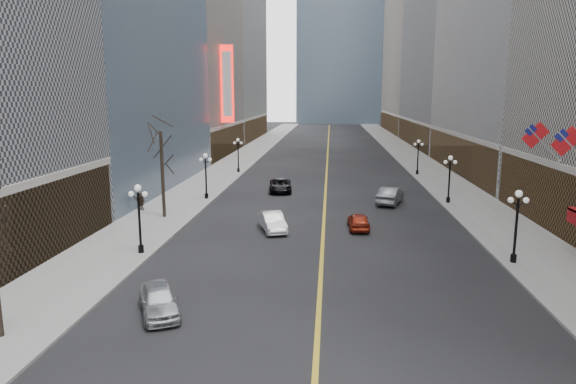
% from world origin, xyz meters
% --- Properties ---
extents(sidewalk_east, '(6.00, 230.00, 0.15)m').
position_xyz_m(sidewalk_east, '(14.00, 70.00, 0.07)').
color(sidewalk_east, gray).
rests_on(sidewalk_east, ground).
extents(sidewalk_west, '(6.00, 230.00, 0.15)m').
position_xyz_m(sidewalk_west, '(-14.00, 70.00, 0.07)').
color(sidewalk_west, gray).
rests_on(sidewalk_west, ground).
extents(lane_line, '(0.25, 200.00, 0.02)m').
position_xyz_m(lane_line, '(0.00, 80.00, 0.01)').
color(lane_line, gold).
rests_on(lane_line, ground).
extents(bldg_east_c, '(26.60, 40.60, 48.80)m').
position_xyz_m(bldg_east_c, '(29.88, 106.00, 24.18)').
color(bldg_east_c, gray).
rests_on(bldg_east_c, ground).
extents(bldg_east_d, '(26.60, 46.60, 62.80)m').
position_xyz_m(bldg_east_d, '(29.90, 149.00, 31.17)').
color(bldg_east_d, '#B3A794').
rests_on(bldg_east_d, ground).
extents(bldg_west_c, '(26.60, 30.60, 50.80)m').
position_xyz_m(bldg_west_c, '(-29.88, 87.00, 25.19)').
color(bldg_west_c, '#B3A794').
rests_on(bldg_west_c, ground).
extents(streetlamp_east_1, '(1.26, 0.44, 4.52)m').
position_xyz_m(streetlamp_east_1, '(11.80, 30.00, 2.90)').
color(streetlamp_east_1, black).
rests_on(streetlamp_east_1, sidewalk_east).
extents(streetlamp_east_2, '(1.26, 0.44, 4.52)m').
position_xyz_m(streetlamp_east_2, '(11.80, 48.00, 2.90)').
color(streetlamp_east_2, black).
rests_on(streetlamp_east_2, sidewalk_east).
extents(streetlamp_east_3, '(1.26, 0.44, 4.52)m').
position_xyz_m(streetlamp_east_3, '(11.80, 66.00, 2.90)').
color(streetlamp_east_3, black).
rests_on(streetlamp_east_3, sidewalk_east).
extents(streetlamp_west_1, '(1.26, 0.44, 4.52)m').
position_xyz_m(streetlamp_west_1, '(-11.80, 30.00, 2.90)').
color(streetlamp_west_1, black).
rests_on(streetlamp_west_1, sidewalk_west).
extents(streetlamp_west_2, '(1.26, 0.44, 4.52)m').
position_xyz_m(streetlamp_west_2, '(-11.80, 48.00, 2.90)').
color(streetlamp_west_2, black).
rests_on(streetlamp_west_2, sidewalk_west).
extents(streetlamp_west_3, '(1.26, 0.44, 4.52)m').
position_xyz_m(streetlamp_west_3, '(-11.80, 66.00, 2.90)').
color(streetlamp_west_3, black).
rests_on(streetlamp_west_3, sidewalk_west).
extents(flag_4, '(2.87, 0.12, 2.87)m').
position_xyz_m(flag_4, '(15.31, 32.00, 7.29)').
color(flag_4, '#B2B2B7').
rests_on(flag_4, ground).
extents(flag_5, '(2.87, 0.12, 2.87)m').
position_xyz_m(flag_5, '(15.31, 37.00, 7.29)').
color(flag_5, '#B2B2B7').
rests_on(flag_5, ground).
extents(theatre_marquee, '(2.00, 0.55, 12.00)m').
position_xyz_m(theatre_marquee, '(-15.88, 80.00, 12.00)').
color(theatre_marquee, red).
rests_on(theatre_marquee, ground).
extents(tree_west_far, '(3.60, 3.60, 7.92)m').
position_xyz_m(tree_west_far, '(-13.50, 40.00, 6.24)').
color(tree_west_far, '#2D231C').
rests_on(tree_west_far, sidewalk_west).
extents(car_nb_near, '(3.26, 4.47, 1.41)m').
position_xyz_m(car_nb_near, '(-7.58, 21.08, 0.71)').
color(car_nb_near, '#B0B4B8').
rests_on(car_nb_near, ground).
extents(car_nb_mid, '(2.76, 4.60, 1.43)m').
position_xyz_m(car_nb_mid, '(-3.89, 36.71, 0.72)').
color(car_nb_mid, silver).
rests_on(car_nb_mid, ground).
extents(car_nb_far, '(2.85, 5.26, 1.40)m').
position_xyz_m(car_nb_far, '(-4.87, 52.90, 0.70)').
color(car_nb_far, black).
rests_on(car_nb_far, ground).
extents(car_sb_mid, '(1.72, 3.92, 1.32)m').
position_xyz_m(car_sb_mid, '(2.72, 37.75, 0.66)').
color(car_sb_mid, maroon).
rests_on(car_sb_mid, ground).
extents(car_sb_far, '(3.19, 5.30, 1.65)m').
position_xyz_m(car_sb_far, '(6.26, 47.58, 0.82)').
color(car_sb_far, '#53575B').
rests_on(car_sb_far, ground).
extents(ped_west_far, '(1.40, 1.23, 1.57)m').
position_xyz_m(ped_west_far, '(-16.40, 42.44, 0.94)').
color(ped_west_far, '#2C2218').
rests_on(ped_west_far, sidewalk_west).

